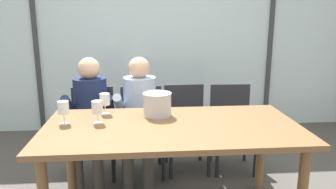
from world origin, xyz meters
TOP-DOWN VIEW (x-y plane):
  - ground at (0.00, 1.00)m, footprint 14.00×14.00m
  - window_glass_panel at (0.00, 2.22)m, footprint 7.10×0.03m
  - window_mullion_left at (-1.60, 2.20)m, footprint 0.06×0.06m
  - window_mullion_right at (1.60, 2.20)m, footprint 0.06×0.06m
  - hillside_vineyard at (0.00, 5.48)m, footprint 13.10×2.40m
  - dining_table at (0.00, 0.00)m, footprint 1.90×0.97m
  - chair_near_curtain at (-0.71, 0.88)m, footprint 0.47×0.47m
  - chair_left_of_center at (-0.22, 0.88)m, footprint 0.46×0.46m
  - chair_center at (0.23, 0.93)m, footprint 0.46×0.46m
  - chair_right_of_center at (0.71, 0.90)m, footprint 0.46×0.46m
  - person_navy_polo at (-0.72, 0.76)m, footprint 0.46×0.61m
  - person_pale_blue_shirt at (-0.24, 0.76)m, footprint 0.48×0.62m
  - ice_bucket_primary at (-0.10, 0.24)m, footprint 0.23×0.23m
  - wine_glass_by_left_taster at (-0.56, 0.09)m, footprint 0.08×0.08m
  - wine_glass_near_bucket at (-0.81, 0.10)m, footprint 0.08×0.08m
  - wine_glass_center_pour at (-0.52, 0.33)m, footprint 0.08×0.08m

SIDE VIEW (x-z plane):
  - ground at x=0.00m, z-range 0.00..0.00m
  - chair_near_curtain at x=-0.71m, z-range 0.07..0.94m
  - chair_left_of_center at x=-0.22m, z-range 0.07..0.94m
  - chair_center at x=0.23m, z-range 0.07..0.94m
  - chair_right_of_center at x=0.71m, z-range 0.07..0.94m
  - person_navy_polo at x=-0.72m, z-range 0.08..1.27m
  - person_pale_blue_shirt at x=-0.24m, z-range 0.08..1.27m
  - dining_table at x=0.00m, z-range 0.31..1.08m
  - hillside_vineyard at x=0.00m, z-range 0.00..1.49m
  - ice_bucket_primary at x=-0.10m, z-range 0.78..0.97m
  - wine_glass_by_left_taster at x=-0.56m, z-range 0.81..0.98m
  - wine_glass_center_pour at x=-0.52m, z-range 0.81..0.98m
  - wine_glass_near_bucket at x=-0.81m, z-range 0.81..0.99m
  - window_glass_panel at x=0.00m, z-range 0.00..2.60m
  - window_mullion_left at x=-1.60m, z-range 0.00..2.60m
  - window_mullion_right at x=1.60m, z-range 0.00..2.60m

